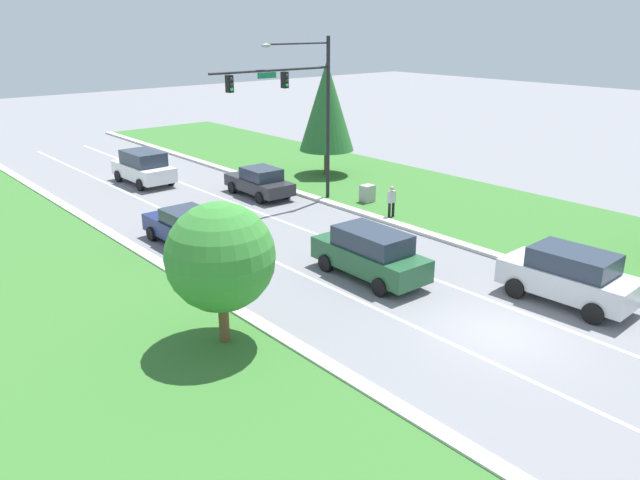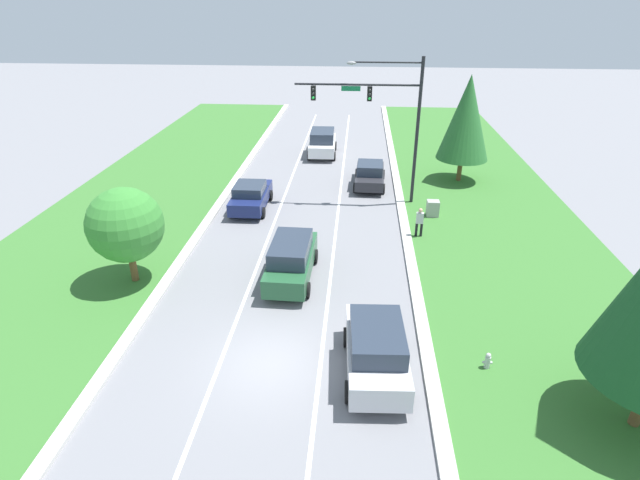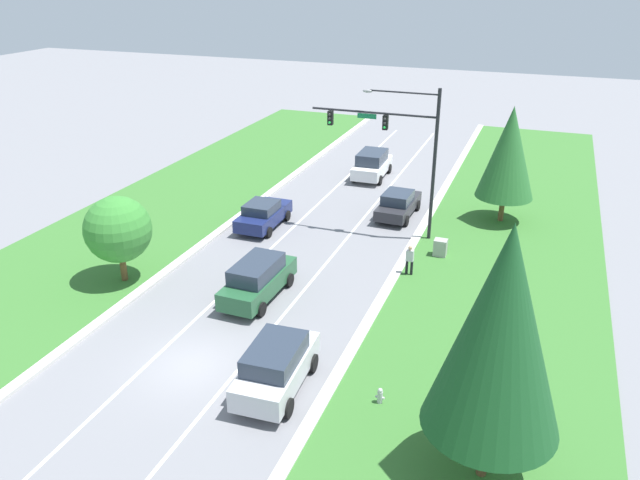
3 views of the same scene
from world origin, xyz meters
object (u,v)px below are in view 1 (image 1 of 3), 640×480
at_px(traffic_signal_mast, 299,97).
at_px(utility_cabinet, 367,194).
at_px(silver_suv, 569,275).
at_px(charcoal_sedan, 260,182).
at_px(fire_hydrant, 607,263).
at_px(navy_sedan, 185,226).
at_px(white_suv, 143,167).
at_px(conifer_far_right_tree, 327,106).
at_px(oak_near_left_tree, 220,257).
at_px(pedestrian, 392,201).
at_px(forest_suv, 370,253).

distance_m(traffic_signal_mast, utility_cabinet, 6.41).
distance_m(silver_suv, charcoal_sedan, 18.82).
bearing_deg(fire_hydrant, utility_cabinet, 91.17).
relative_size(traffic_signal_mast, navy_sedan, 1.93).
xyz_separation_m(white_suv, utility_cabinet, (7.38, -12.02, -0.53)).
bearing_deg(conifer_far_right_tree, oak_near_left_tree, -138.89).
xyz_separation_m(navy_sedan, white_suv, (3.52, 11.59, 0.21)).
distance_m(traffic_signal_mast, fire_hydrant, 16.68).
xyz_separation_m(navy_sedan, pedestrian, (9.82, -3.26, 0.11)).
bearing_deg(navy_sedan, white_suv, 72.73).
bearing_deg(charcoal_sedan, oak_near_left_tree, -126.90).
bearing_deg(fire_hydrant, charcoal_sedan, 102.01).
xyz_separation_m(forest_suv, oak_near_left_tree, (-7.11, -0.84, 1.84)).
bearing_deg(conifer_far_right_tree, navy_sedan, -156.07).
xyz_separation_m(white_suv, oak_near_left_tree, (-7.10, -20.50, 1.80)).
bearing_deg(conifer_far_right_tree, charcoal_sedan, -167.43).
height_order(utility_cabinet, oak_near_left_tree, oak_near_left_tree).
bearing_deg(traffic_signal_mast, conifer_far_right_tree, 37.57).
distance_m(forest_suv, charcoal_sedan, 13.22).
bearing_deg(utility_cabinet, fire_hydrant, -88.83).
bearing_deg(utility_cabinet, pedestrian, -110.88).
bearing_deg(pedestrian, forest_suv, 41.47).
height_order(forest_suv, utility_cabinet, forest_suv).
bearing_deg(white_suv, fire_hydrant, -74.55).
relative_size(traffic_signal_mast, fire_hydrant, 12.50).
bearing_deg(silver_suv, traffic_signal_mast, 84.86).
bearing_deg(pedestrian, white_suv, -63.03).
distance_m(charcoal_sedan, utility_cabinet, 6.22).
height_order(silver_suv, pedestrian, silver_suv).
relative_size(utility_cabinet, conifer_far_right_tree, 0.14).
xyz_separation_m(fire_hydrant, oak_near_left_tree, (-14.75, 4.85, 2.50)).
bearing_deg(fire_hydrant, oak_near_left_tree, 161.80).
bearing_deg(charcoal_sedan, silver_suv, -88.20).
xyz_separation_m(traffic_signal_mast, charcoal_sedan, (-0.62, 2.93, -4.92)).
distance_m(white_suv, oak_near_left_tree, 21.77).
bearing_deg(navy_sedan, forest_suv, -66.75).
bearing_deg(silver_suv, oak_near_left_tree, 151.05).
xyz_separation_m(traffic_signal_mast, silver_suv, (-0.63, -15.89, -4.73)).
height_order(forest_suv, white_suv, white_suv).
relative_size(traffic_signal_mast, conifer_far_right_tree, 1.21).
relative_size(navy_sedan, pedestrian, 2.69).
distance_m(utility_cabinet, conifer_far_right_tree, 7.98).
bearing_deg(forest_suv, pedestrian, 38.85).
xyz_separation_m(pedestrian, conifer_far_right_tree, (3.69, 9.26, 3.51)).
height_order(navy_sedan, conifer_far_right_tree, conifer_far_right_tree).
bearing_deg(utility_cabinet, navy_sedan, 177.71).
relative_size(forest_suv, oak_near_left_tree, 1.12).
height_order(navy_sedan, fire_hydrant, navy_sedan).
bearing_deg(oak_near_left_tree, forest_suv, 6.71).
distance_m(navy_sedan, fire_hydrant, 17.73).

